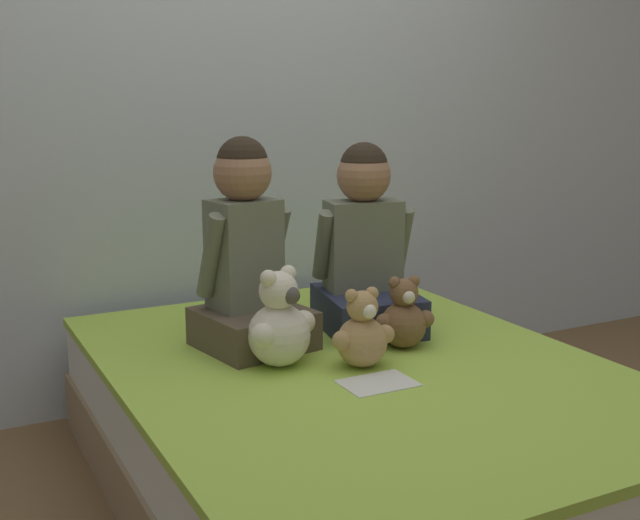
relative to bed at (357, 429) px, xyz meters
name	(u,v)px	position (x,y,z in m)	size (l,w,h in m)	color
ground_plane	(357,492)	(0.00, 0.00, -0.21)	(14.00, 14.00, 0.00)	brown
wall_behind_bed	(228,92)	(0.00, 1.06, 1.04)	(8.00, 0.06, 2.50)	silver
bed	(357,429)	(0.00, 0.00, 0.00)	(1.45, 1.91, 0.43)	#997F60
child_on_left	(247,255)	(-0.23, 0.34, 0.52)	(0.38, 0.38, 0.69)	brown
child_on_right	(365,251)	(0.22, 0.34, 0.49)	(0.38, 0.43, 0.65)	#282D47
teddy_bear_held_by_left_child	(279,325)	(-0.22, 0.10, 0.35)	(0.24, 0.19, 0.31)	silver
teddy_bear_held_by_right_child	(404,318)	(0.21, 0.08, 0.32)	(0.20, 0.15, 0.24)	brown
teddy_bear_between_children	(362,334)	(0.00, -0.02, 0.32)	(0.21, 0.16, 0.25)	tan
sign_card	(378,383)	(-0.03, -0.17, 0.22)	(0.21, 0.15, 0.00)	white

